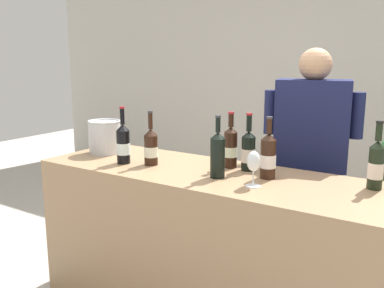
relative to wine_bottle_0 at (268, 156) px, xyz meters
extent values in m
cube|color=beige|center=(-0.32, 2.54, 0.38)|extent=(8.00, 0.10, 2.80)
cube|color=#9E7A56|center=(-0.32, -0.06, -0.57)|extent=(2.10, 0.67, 0.90)
cylinder|color=black|center=(0.00, 0.00, -0.02)|extent=(0.08, 0.08, 0.21)
cone|color=black|center=(0.00, 0.00, 0.11)|extent=(0.08, 0.08, 0.04)
cylinder|color=black|center=(0.00, 0.00, 0.16)|extent=(0.03, 0.03, 0.08)
cylinder|color=#333338|center=(0.00, 0.00, 0.21)|extent=(0.03, 0.03, 0.01)
cylinder|color=silver|center=(0.00, 0.00, -0.03)|extent=(0.08, 0.08, 0.07)
cylinder|color=black|center=(-0.71, -0.11, -0.03)|extent=(0.08, 0.08, 0.18)
cone|color=black|center=(-0.71, -0.11, 0.08)|extent=(0.08, 0.08, 0.04)
cylinder|color=black|center=(-0.71, -0.11, 0.15)|extent=(0.03, 0.03, 0.10)
cylinder|color=#333338|center=(-0.71, -0.11, 0.20)|extent=(0.03, 0.03, 0.01)
cylinder|color=silver|center=(-0.71, -0.11, -0.04)|extent=(0.08, 0.08, 0.06)
cylinder|color=black|center=(-0.16, 0.09, -0.02)|extent=(0.08, 0.08, 0.20)
cone|color=black|center=(-0.16, 0.09, 0.09)|extent=(0.08, 0.08, 0.03)
cylinder|color=black|center=(-0.16, 0.09, 0.15)|extent=(0.03, 0.03, 0.09)
cylinder|color=maroon|center=(-0.16, 0.09, 0.20)|extent=(0.03, 0.03, 0.01)
cylinder|color=beige|center=(-0.16, 0.09, -0.03)|extent=(0.08, 0.08, 0.08)
cylinder|color=black|center=(-0.24, -0.13, -0.01)|extent=(0.08, 0.08, 0.21)
cone|color=black|center=(-0.24, -0.13, 0.11)|extent=(0.08, 0.08, 0.03)
cylinder|color=black|center=(-0.24, -0.13, 0.17)|extent=(0.03, 0.03, 0.08)
cylinder|color=#333338|center=(-0.24, -0.13, 0.21)|extent=(0.03, 0.03, 0.01)
cylinder|color=black|center=(-0.28, 0.09, -0.02)|extent=(0.08, 0.08, 0.21)
cone|color=black|center=(-0.28, 0.09, 0.10)|extent=(0.08, 0.08, 0.03)
cylinder|color=black|center=(-0.28, 0.09, 0.16)|extent=(0.03, 0.03, 0.08)
cylinder|color=maroon|center=(-0.28, 0.09, 0.20)|extent=(0.04, 0.04, 0.01)
cylinder|color=silver|center=(-0.28, 0.09, -0.03)|extent=(0.08, 0.08, 0.06)
cylinder|color=black|center=(-0.87, -0.17, -0.02)|extent=(0.08, 0.08, 0.20)
cone|color=black|center=(-0.87, -0.17, 0.10)|extent=(0.08, 0.08, 0.04)
cylinder|color=black|center=(-0.87, -0.17, 0.17)|extent=(0.03, 0.03, 0.10)
cylinder|color=maroon|center=(-0.87, -0.17, 0.22)|extent=(0.03, 0.03, 0.01)
cylinder|color=silver|center=(-0.87, -0.17, -0.03)|extent=(0.08, 0.08, 0.07)
cylinder|color=black|center=(0.52, 0.11, -0.02)|extent=(0.07, 0.07, 0.21)
cone|color=black|center=(0.52, 0.11, 0.10)|extent=(0.07, 0.07, 0.04)
cylinder|color=black|center=(0.52, 0.11, 0.16)|extent=(0.03, 0.03, 0.09)
cylinder|color=black|center=(0.52, 0.11, 0.21)|extent=(0.04, 0.04, 0.01)
cylinder|color=silver|center=(0.52, 0.11, -0.03)|extent=(0.07, 0.07, 0.08)
cylinder|color=silver|center=(0.00, -0.18, -0.12)|extent=(0.08, 0.08, 0.00)
cylinder|color=silver|center=(0.00, -0.18, -0.08)|extent=(0.01, 0.01, 0.08)
ellipsoid|color=silver|center=(0.00, -0.18, 0.01)|extent=(0.07, 0.07, 0.10)
ellipsoid|color=maroon|center=(0.00, -0.18, -0.01)|extent=(0.05, 0.05, 0.04)
cylinder|color=silver|center=(-1.17, -0.02, -0.01)|extent=(0.21, 0.21, 0.21)
torus|color=silver|center=(-1.17, -0.02, 0.10)|extent=(0.22, 0.22, 0.01)
cube|color=black|center=(0.07, 0.53, -0.60)|extent=(0.44, 0.33, 0.85)
cube|color=#191E47|center=(0.07, 0.53, 0.11)|extent=(0.49, 0.34, 0.56)
sphere|color=tan|center=(0.07, 0.53, 0.48)|extent=(0.20, 0.20, 0.20)
cylinder|color=#191E47|center=(0.32, 0.59, 0.17)|extent=(0.08, 0.08, 0.28)
cylinder|color=#191E47|center=(-0.19, 0.47, 0.17)|extent=(0.08, 0.08, 0.28)
camera|label=1|loc=(0.83, -2.06, 0.52)|focal=39.29mm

